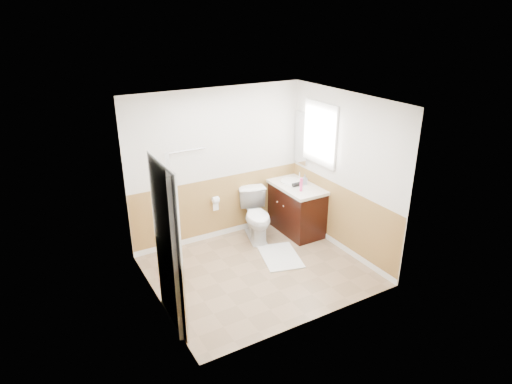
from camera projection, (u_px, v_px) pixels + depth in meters
floor at (259, 271)px, 6.48m from camera, size 3.00×3.00×0.00m
ceiling at (259, 101)px, 5.52m from camera, size 3.00×3.00×0.00m
wall_back at (218, 166)px, 7.04m from camera, size 3.00×0.00×3.00m
wall_front at (316, 231)px, 4.96m from camera, size 3.00×0.00×3.00m
wall_left at (152, 216)px, 5.31m from camera, size 0.00×3.00×3.00m
wall_right at (343, 174)px, 6.69m from camera, size 0.00×3.00×3.00m
wainscot_back at (220, 208)px, 7.32m from camera, size 3.00×0.00×3.00m
wainscot_front at (313, 286)px, 5.26m from camera, size 3.00×0.00×3.00m
wainscot_left at (158, 269)px, 5.60m from camera, size 0.00×2.60×2.60m
wainscot_right at (339, 218)px, 6.97m from camera, size 0.00×2.60×2.60m
toilet at (257, 216)px, 7.27m from camera, size 0.65×0.89×0.82m
bath_mat at (280, 257)px, 6.83m from camera, size 0.74×0.92×0.02m
vanity_cabinet at (295, 208)px, 7.55m from camera, size 0.55×1.10×0.80m
vanity_knob_left at (284, 206)px, 7.28m from camera, size 0.03×0.03×0.03m
vanity_knob_right at (277, 202)px, 7.44m from camera, size 0.03×0.03×0.03m
countertop at (295, 186)px, 7.38m from camera, size 0.60×1.15×0.05m
sink_basin at (291, 181)px, 7.50m from camera, size 0.36×0.36×0.02m
faucet at (300, 176)px, 7.56m from camera, size 0.02×0.02×0.14m
lotion_bottle at (301, 185)px, 7.06m from camera, size 0.05×0.05×0.22m
soap_dispenser at (305, 180)px, 7.34m from camera, size 0.09×0.10×0.17m
hair_dryer_body at (296, 184)px, 7.27m from camera, size 0.14×0.07×0.07m
hair_dryer_handle at (294, 186)px, 7.28m from camera, size 0.03×0.03×0.07m
mirror_panel at (301, 138)px, 7.44m from camera, size 0.02×0.35×0.90m
window_frame at (320, 134)px, 6.96m from camera, size 0.04×0.80×1.00m
window_glass at (321, 134)px, 6.96m from camera, size 0.01×0.70×0.90m
door at (174, 247)px, 5.08m from camera, size 0.29×0.78×2.04m
door_frame at (168, 248)px, 5.04m from camera, size 0.02×0.92×2.10m
door_knob at (170, 239)px, 5.40m from camera, size 0.06×0.06×0.06m
towel_bar at (186, 151)px, 6.61m from camera, size 0.62×0.02×0.02m
tp_holder_bar at (216, 200)px, 7.15m from camera, size 0.14×0.02×0.02m
tp_roll at (216, 200)px, 7.15m from camera, size 0.10×0.11×0.11m
tp_sheet at (216, 206)px, 7.19m from camera, size 0.10×0.01×0.16m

